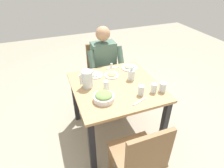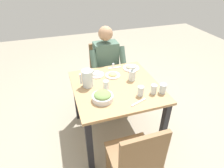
{
  "view_description": "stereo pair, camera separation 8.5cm",
  "coord_description": "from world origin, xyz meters",
  "px_view_note": "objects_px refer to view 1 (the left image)",
  "views": [
    {
      "loc": [
        0.65,
        1.59,
        1.87
      ],
      "look_at": [
        0.05,
        0.01,
        0.76
      ],
      "focal_mm": 30.1,
      "sensor_mm": 36.0,
      "label": 1
    },
    {
      "loc": [
        0.57,
        1.61,
        1.87
      ],
      "look_at": [
        0.05,
        0.01,
        0.76
      ],
      "focal_mm": 30.1,
      "sensor_mm": 36.0,
      "label": 2
    }
  ],
  "objects_px": {
    "water_glass_center": "(141,90)",
    "salt_shaker": "(112,65)",
    "plate_beans": "(129,67)",
    "diner_near": "(106,67)",
    "water_glass_by_pitcher": "(163,87)",
    "dining_table": "(116,94)",
    "water_glass_near_left": "(106,85)",
    "oil_carafe": "(131,75)",
    "water_glass_far_right": "(154,88)",
    "plate_fries": "(112,75)",
    "plate_yoghurt": "(96,74)",
    "chair_far": "(141,158)",
    "chair_near": "(102,69)",
    "water_pitcher": "(87,79)",
    "salad_bowl": "(104,97)"
  },
  "relations": [
    {
      "from": "water_glass_center",
      "to": "salt_shaker",
      "type": "height_order",
      "value": "water_glass_center"
    },
    {
      "from": "plate_beans",
      "to": "diner_near",
      "type": "bearing_deg",
      "value": -49.47
    },
    {
      "from": "water_glass_center",
      "to": "water_glass_by_pitcher",
      "type": "bearing_deg",
      "value": 173.36
    },
    {
      "from": "dining_table",
      "to": "diner_near",
      "type": "bearing_deg",
      "value": -97.88
    },
    {
      "from": "water_glass_near_left",
      "to": "oil_carafe",
      "type": "distance_m",
      "value": 0.34
    },
    {
      "from": "plate_beans",
      "to": "oil_carafe",
      "type": "xyz_separation_m",
      "value": [
        0.1,
        0.25,
        0.04
      ]
    },
    {
      "from": "water_glass_far_right",
      "to": "plate_fries",
      "type": "bearing_deg",
      "value": -57.71
    },
    {
      "from": "plate_fries",
      "to": "water_glass_near_left",
      "type": "height_order",
      "value": "water_glass_near_left"
    },
    {
      "from": "plate_beans",
      "to": "salt_shaker",
      "type": "height_order",
      "value": "salt_shaker"
    },
    {
      "from": "plate_yoghurt",
      "to": "water_glass_by_pitcher",
      "type": "bearing_deg",
      "value": 135.45
    },
    {
      "from": "plate_beans",
      "to": "oil_carafe",
      "type": "bearing_deg",
      "value": 69.09
    },
    {
      "from": "chair_far",
      "to": "water_glass_center",
      "type": "height_order",
      "value": "chair_far"
    },
    {
      "from": "chair_near",
      "to": "diner_near",
      "type": "distance_m",
      "value": 0.25
    },
    {
      "from": "water_glass_by_pitcher",
      "to": "dining_table",
      "type": "bearing_deg",
      "value": -33.25
    },
    {
      "from": "dining_table",
      "to": "water_pitcher",
      "type": "relative_size",
      "value": 4.9
    },
    {
      "from": "water_glass_by_pitcher",
      "to": "plate_fries",
      "type": "bearing_deg",
      "value": -51.31
    },
    {
      "from": "diner_near",
      "to": "water_glass_near_left",
      "type": "distance_m",
      "value": 0.65
    },
    {
      "from": "plate_yoghurt",
      "to": "water_glass_by_pitcher",
      "type": "height_order",
      "value": "water_glass_by_pitcher"
    },
    {
      "from": "oil_carafe",
      "to": "salt_shaker",
      "type": "relative_size",
      "value": 3.05
    },
    {
      "from": "plate_beans",
      "to": "water_glass_by_pitcher",
      "type": "xyz_separation_m",
      "value": [
        -0.11,
        0.58,
        0.03
      ]
    },
    {
      "from": "water_pitcher",
      "to": "water_glass_center",
      "type": "xyz_separation_m",
      "value": [
        -0.47,
        0.33,
        -0.04
      ]
    },
    {
      "from": "chair_far",
      "to": "water_glass_far_right",
      "type": "bearing_deg",
      "value": -127.75
    },
    {
      "from": "diner_near",
      "to": "water_glass_far_right",
      "type": "xyz_separation_m",
      "value": [
        -0.24,
        0.82,
        0.12
      ]
    },
    {
      "from": "chair_far",
      "to": "salt_shaker",
      "type": "xyz_separation_m",
      "value": [
        -0.19,
        -1.19,
        0.25
      ]
    },
    {
      "from": "chair_near",
      "to": "water_glass_far_right",
      "type": "distance_m",
      "value": 1.09
    },
    {
      "from": "chair_near",
      "to": "water_glass_by_pitcher",
      "type": "bearing_deg",
      "value": 107.62
    },
    {
      "from": "chair_near",
      "to": "water_pitcher",
      "type": "height_order",
      "value": "water_pitcher"
    },
    {
      "from": "water_pitcher",
      "to": "oil_carafe",
      "type": "relative_size",
      "value": 1.16
    },
    {
      "from": "water_glass_center",
      "to": "water_pitcher",
      "type": "bearing_deg",
      "value": -35.35
    },
    {
      "from": "plate_fries",
      "to": "water_glass_by_pitcher",
      "type": "xyz_separation_m",
      "value": [
        -0.38,
        0.48,
        0.03
      ]
    },
    {
      "from": "salad_bowl",
      "to": "plate_yoghurt",
      "type": "relative_size",
      "value": 1.19
    },
    {
      "from": "chair_near",
      "to": "water_pitcher",
      "type": "distance_m",
      "value": 0.84
    },
    {
      "from": "water_glass_by_pitcher",
      "to": "plate_yoghurt",
      "type": "bearing_deg",
      "value": -44.55
    },
    {
      "from": "water_glass_far_right",
      "to": "water_glass_by_pitcher",
      "type": "xyz_separation_m",
      "value": [
        -0.09,
        0.02,
        0.0
      ]
    },
    {
      "from": "water_pitcher",
      "to": "salt_shaker",
      "type": "height_order",
      "value": "water_pitcher"
    },
    {
      "from": "dining_table",
      "to": "salt_shaker",
      "type": "height_order",
      "value": "salt_shaker"
    },
    {
      "from": "dining_table",
      "to": "chair_far",
      "type": "height_order",
      "value": "chair_far"
    },
    {
      "from": "water_glass_far_right",
      "to": "salt_shaker",
      "type": "distance_m",
      "value": 0.7
    },
    {
      "from": "chair_near",
      "to": "diner_near",
      "type": "height_order",
      "value": "diner_near"
    },
    {
      "from": "diner_near",
      "to": "chair_near",
      "type": "bearing_deg",
      "value": -90.0
    },
    {
      "from": "plate_fries",
      "to": "water_glass_by_pitcher",
      "type": "relative_size",
      "value": 1.77
    },
    {
      "from": "water_glass_near_left",
      "to": "oil_carafe",
      "type": "bearing_deg",
      "value": -165.83
    },
    {
      "from": "water_glass_far_right",
      "to": "salt_shaker",
      "type": "relative_size",
      "value": 1.82
    },
    {
      "from": "water_pitcher",
      "to": "water_glass_far_right",
      "type": "xyz_separation_m",
      "value": [
        -0.61,
        0.34,
        -0.05
      ]
    },
    {
      "from": "plate_yoghurt",
      "to": "salt_shaker",
      "type": "xyz_separation_m",
      "value": [
        -0.25,
        -0.13,
        0.01
      ]
    },
    {
      "from": "oil_carafe",
      "to": "chair_far",
      "type": "bearing_deg",
      "value": 70.38
    },
    {
      "from": "salad_bowl",
      "to": "plate_yoghurt",
      "type": "xyz_separation_m",
      "value": [
        -0.06,
        -0.48,
        -0.02
      ]
    },
    {
      "from": "diner_near",
      "to": "water_glass_far_right",
      "type": "height_order",
      "value": "diner_near"
    },
    {
      "from": "salt_shaker",
      "to": "water_glass_center",
      "type": "bearing_deg",
      "value": 96.57
    },
    {
      "from": "plate_fries",
      "to": "water_glass_center",
      "type": "relative_size",
      "value": 1.7
    }
  ]
}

